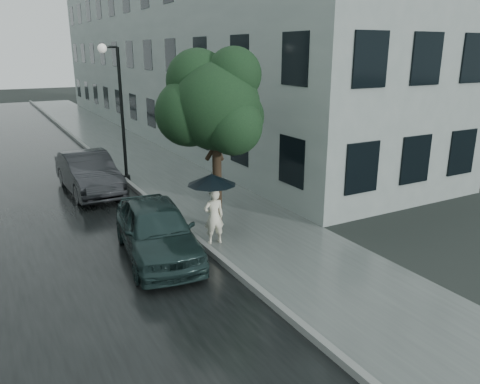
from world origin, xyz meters
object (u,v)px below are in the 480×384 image
pedestrian (214,216)px  car_near (157,229)px  car_far (89,173)px  street_tree (215,105)px  lamp_post (117,105)px

pedestrian → car_near: pedestrian is taller
car_near → car_far: 6.32m
car_near → street_tree: bearing=35.2°
street_tree → car_far: (-2.44, 5.18, -2.74)m
street_tree → car_near: size_ratio=1.22×
pedestrian → street_tree: bearing=-112.9°
lamp_post → pedestrian: bearing=-91.5°
street_tree → lamp_post: lamp_post is taller
lamp_post → car_far: 2.78m
lamp_post → car_far: bearing=-151.8°
pedestrian → lamp_post: bearing=-80.9°
lamp_post → car_near: bearing=-103.7°
street_tree → car_far: bearing=115.3°
street_tree → lamp_post: (-1.00, 6.10, -0.55)m
street_tree → car_far: size_ratio=1.16×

